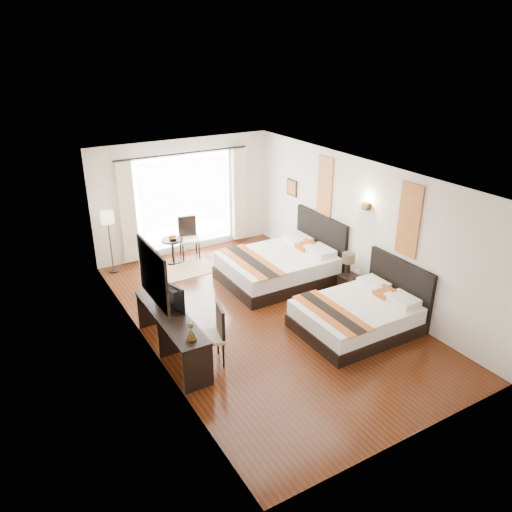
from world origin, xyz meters
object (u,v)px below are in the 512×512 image
bed_near (360,314)px  fruit_bowl (173,238)px  floor_lamp (108,222)px  nightstand (351,286)px  console_desk (172,335)px  television (165,296)px  bed_far (281,266)px  table_lamp (348,259)px  window_chair (190,246)px  desk_chair (210,346)px  vase (358,274)px  side_table (173,251)px

bed_near → fruit_bowl: bed_near is taller
bed_near → floor_lamp: (-3.22, 4.74, 0.91)m
nightstand → console_desk: size_ratio=0.21×
fruit_bowl → television: bearing=-113.3°
bed_far → table_lamp: 1.56m
console_desk → fruit_bowl: bearing=67.9°
table_lamp → console_desk: size_ratio=0.19×
floor_lamp → window_chair: floor_lamp is taller
desk_chair → floor_lamp: floor_lamp is taller
table_lamp → desk_chair: bearing=-167.8°
nightstand → console_desk: bearing=-178.6°
desk_chair → floor_lamp: bearing=-71.3°
console_desk → floor_lamp: 3.85m
television → console_desk: bearing=159.0°
desk_chair → console_desk: bearing=-36.5°
television → bed_near: bearing=-127.1°
nightstand → vase: 0.39m
console_desk → vase: bearing=-1.0°
side_table → desk_chair: bearing=-103.3°
window_chair → desk_chair: bearing=-6.4°
console_desk → desk_chair: (0.45, -0.53, -0.07)m
bed_near → nightstand: size_ratio=4.56×
nightstand → desk_chair: (-3.51, -0.63, 0.09)m
table_lamp → side_table: bearing=127.3°
nightstand → television: size_ratio=0.58×
bed_far → side_table: bed_far is taller
table_lamp → television: television is taller
nightstand → window_chair: (-2.08, 3.54, 0.09)m
nightstand → window_chair: 4.11m
table_lamp → window_chair: window_chair is taller
side_table → window_chair: window_chair is taller
nightstand → table_lamp: 0.58m
bed_near → side_table: (-1.83, 4.53, -0.01)m
bed_far → table_lamp: bearing=-56.4°
table_lamp → vase: (0.01, -0.30, -0.22)m
fruit_bowl → floor_lamp: bearing=169.8°
fruit_bowl → window_chair: 0.57m
window_chair → bed_far: bearing=42.3°
bed_near → table_lamp: bearing=59.9°
bed_near → bed_far: 2.46m
bed_far → window_chair: 2.49m
vase → console_desk: console_desk is taller
nightstand → vase: bearing=-89.8°
table_lamp → desk_chair: desk_chair is taller
window_chair → table_lamp: bearing=43.7°
bed_far → table_lamp: (0.83, -1.25, 0.44)m
side_table → console_desk: bearing=-111.8°
fruit_bowl → window_chair: size_ratio=0.22×
bed_near → fruit_bowl: 4.86m
television → desk_chair: bearing=-167.2°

